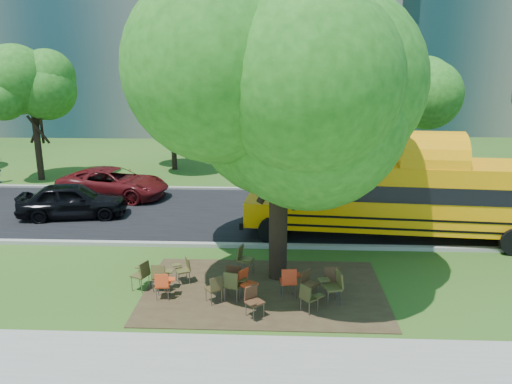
{
  "coord_description": "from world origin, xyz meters",
  "views": [
    {
      "loc": [
        1.36,
        -13.92,
        6.62
      ],
      "look_at": [
        0.59,
        3.6,
        1.92
      ],
      "focal_mm": 35.0,
      "sensor_mm": 36.0,
      "label": 1
    }
  ],
  "objects_px": {
    "chair_9": "(184,267)",
    "chair_13": "(332,277)",
    "chair_7": "(309,296)",
    "school_bus": "(422,195)",
    "chair_5": "(253,299)",
    "chair_10": "(244,257)",
    "black_car": "(73,200)",
    "chair_2": "(215,286)",
    "chair_6": "(334,284)",
    "main_tree": "(280,104)",
    "chair_4": "(233,283)",
    "chair_11": "(289,279)",
    "chair_3": "(231,279)",
    "chair_14": "(246,282)",
    "bg_car_red": "(114,183)",
    "chair_1": "(160,274)",
    "chair_12": "(308,281)",
    "chair_0": "(163,283)",
    "chair_8": "(142,272)"
  },
  "relations": [
    {
      "from": "main_tree",
      "to": "chair_3",
      "type": "xyz_separation_m",
      "value": [
        -1.31,
        -1.43,
        -4.76
      ]
    },
    {
      "from": "chair_2",
      "to": "chair_6",
      "type": "relative_size",
      "value": 0.86
    },
    {
      "from": "chair_8",
      "to": "chair_10",
      "type": "xyz_separation_m",
      "value": [
        2.92,
        1.24,
        0.02
      ]
    },
    {
      "from": "chair_3",
      "to": "chair_5",
      "type": "bearing_deg",
      "value": 131.13
    },
    {
      "from": "chair_4",
      "to": "chair_6",
      "type": "xyz_separation_m",
      "value": [
        2.81,
        0.02,
        0.03
      ]
    },
    {
      "from": "chair_2",
      "to": "bg_car_red",
      "type": "xyz_separation_m",
      "value": [
        -6.3,
        10.67,
        0.23
      ]
    },
    {
      "from": "chair_5",
      "to": "chair_9",
      "type": "bearing_deg",
      "value": -81.9
    },
    {
      "from": "main_tree",
      "to": "chair_2",
      "type": "height_order",
      "value": "main_tree"
    },
    {
      "from": "chair_10",
      "to": "black_car",
      "type": "height_order",
      "value": "black_car"
    },
    {
      "from": "chair_14",
      "to": "bg_car_red",
      "type": "relative_size",
      "value": 0.17
    },
    {
      "from": "chair_11",
      "to": "chair_12",
      "type": "relative_size",
      "value": 1.11
    },
    {
      "from": "chair_11",
      "to": "chair_0",
      "type": "bearing_deg",
      "value": 178.02
    },
    {
      "from": "chair_0",
      "to": "chair_10",
      "type": "bearing_deg",
      "value": 36.02
    },
    {
      "from": "chair_0",
      "to": "chair_6",
      "type": "height_order",
      "value": "chair_6"
    },
    {
      "from": "chair_14",
      "to": "black_car",
      "type": "xyz_separation_m",
      "value": [
        -7.89,
        7.24,
        0.21
      ]
    },
    {
      "from": "chair_4",
      "to": "chair_13",
      "type": "xyz_separation_m",
      "value": [
        2.81,
        0.59,
        -0.02
      ]
    },
    {
      "from": "chair_10",
      "to": "chair_12",
      "type": "bearing_deg",
      "value": 68.27
    },
    {
      "from": "chair_13",
      "to": "chair_14",
      "type": "xyz_separation_m",
      "value": [
        -2.45,
        -0.44,
        -0.0
      ]
    },
    {
      "from": "chair_3",
      "to": "chair_10",
      "type": "xyz_separation_m",
      "value": [
        0.24,
        1.64,
        -0.01
      ]
    },
    {
      "from": "school_bus",
      "to": "chair_5",
      "type": "height_order",
      "value": "school_bus"
    },
    {
      "from": "main_tree",
      "to": "chair_2",
      "type": "bearing_deg",
      "value": -134.27
    },
    {
      "from": "chair_1",
      "to": "chair_5",
      "type": "bearing_deg",
      "value": -22.44
    },
    {
      "from": "main_tree",
      "to": "chair_3",
      "type": "bearing_deg",
      "value": -132.46
    },
    {
      "from": "chair_2",
      "to": "chair_9",
      "type": "distance_m",
      "value": 1.68
    },
    {
      "from": "school_bus",
      "to": "black_car",
      "type": "xyz_separation_m",
      "value": [
        -14.11,
        2.03,
        -0.95
      ]
    },
    {
      "from": "chair_7",
      "to": "chair_13",
      "type": "relative_size",
      "value": 0.92
    },
    {
      "from": "main_tree",
      "to": "chair_7",
      "type": "relative_size",
      "value": 10.87
    },
    {
      "from": "chair_9",
      "to": "chair_11",
      "type": "bearing_deg",
      "value": -129.71
    },
    {
      "from": "chair_12",
      "to": "black_car",
      "type": "height_order",
      "value": "black_car"
    },
    {
      "from": "chair_9",
      "to": "chair_13",
      "type": "height_order",
      "value": "chair_13"
    },
    {
      "from": "chair_6",
      "to": "black_car",
      "type": "height_order",
      "value": "black_car"
    },
    {
      "from": "school_bus",
      "to": "chair_5",
      "type": "xyz_separation_m",
      "value": [
        -5.99,
        -6.21,
        -1.18
      ]
    },
    {
      "from": "chair_7",
      "to": "chair_14",
      "type": "bearing_deg",
      "value": -154.46
    },
    {
      "from": "chair_4",
      "to": "chair_8",
      "type": "xyz_separation_m",
      "value": [
        -2.74,
        0.62,
        -0.01
      ]
    },
    {
      "from": "chair_2",
      "to": "bg_car_red",
      "type": "height_order",
      "value": "bg_car_red"
    },
    {
      "from": "chair_3",
      "to": "black_car",
      "type": "height_order",
      "value": "black_car"
    },
    {
      "from": "school_bus",
      "to": "chair_11",
      "type": "height_order",
      "value": "school_bus"
    },
    {
      "from": "chair_4",
      "to": "chair_8",
      "type": "height_order",
      "value": "chair_4"
    },
    {
      "from": "chair_0",
      "to": "main_tree",
      "type": "bearing_deg",
      "value": 22.33
    },
    {
      "from": "school_bus",
      "to": "chair_10",
      "type": "height_order",
      "value": "school_bus"
    },
    {
      "from": "chair_7",
      "to": "chair_9",
      "type": "height_order",
      "value": "same"
    },
    {
      "from": "school_bus",
      "to": "chair_1",
      "type": "xyz_separation_m",
      "value": [
        -8.75,
        -4.84,
        -1.16
      ]
    },
    {
      "from": "chair_13",
      "to": "chair_14",
      "type": "distance_m",
      "value": 2.49
    },
    {
      "from": "school_bus",
      "to": "chair_4",
      "type": "xyz_separation_m",
      "value": [
        -6.58,
        -5.36,
        -1.14
      ]
    },
    {
      "from": "chair_5",
      "to": "chair_13",
      "type": "bearing_deg",
      "value": 173.26
    },
    {
      "from": "chair_2",
      "to": "chair_3",
      "type": "bearing_deg",
      "value": 4.34
    },
    {
      "from": "chair_2",
      "to": "bg_car_red",
      "type": "bearing_deg",
      "value": 85.69
    },
    {
      "from": "main_tree",
      "to": "chair_9",
      "type": "height_order",
      "value": "main_tree"
    },
    {
      "from": "chair_3",
      "to": "chair_10",
      "type": "bearing_deg",
      "value": -89.07
    },
    {
      "from": "main_tree",
      "to": "chair_6",
      "type": "bearing_deg",
      "value": -46.29
    }
  ]
}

